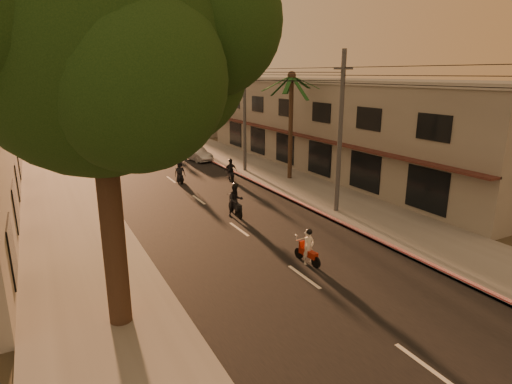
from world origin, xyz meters
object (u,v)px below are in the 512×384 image
broadleaf_tree (109,46)px  scooter_red (308,248)px  scooter_mid_a (236,201)px  scooter_far_a (180,173)px  scooter_far_b (167,144)px  scooter_mid_b (231,171)px  palm_tree (292,82)px  parked_car (197,154)px

broadleaf_tree → scooter_red: bearing=6.4°
broadleaf_tree → scooter_mid_a: (7.40, 7.95, -7.61)m
scooter_far_a → scooter_far_b: bearing=85.0°
scooter_far_b → scooter_red: bearing=-97.0°
scooter_red → scooter_far_b: scooter_far_b is taller
broadleaf_tree → scooter_far_a: broadleaf_tree is taller
broadleaf_tree → scooter_mid_b: (10.46, 15.47, -7.71)m
palm_tree → scooter_mid_a: (-7.21, -5.90, -6.28)m
broadleaf_tree → scooter_red: (7.45, 0.84, -7.79)m
broadleaf_tree → scooter_far_a: 19.64m
palm_tree → scooter_far_a: palm_tree is taller
scooter_mid_a → scooter_mid_b: scooter_mid_a is taller
scooter_red → scooter_far_a: bearing=85.8°
parked_car → scooter_far_a: bearing=-128.4°
broadleaf_tree → scooter_red: 10.81m
scooter_red → scooter_mid_b: (3.01, 14.64, 0.08)m
scooter_red → scooter_far_b: size_ratio=0.79×
scooter_red → parked_car: (3.40, 23.12, -0.06)m
scooter_mid_b → parked_car: 8.49m
scooter_far_a → palm_tree: bearing=-13.0°
scooter_far_b → parked_car: scooter_far_b is taller
palm_tree → parked_car: 12.59m
palm_tree → scooter_mid_b: 7.78m
scooter_red → scooter_mid_b: scooter_mid_b is taller
palm_tree → scooter_far_a: size_ratio=4.87×
parked_car → palm_tree: bearing=-79.8°
scooter_far_a → scooter_far_b: size_ratio=0.84×
scooter_far_b → scooter_far_a: bearing=-104.8°
palm_tree → parked_car: bearing=110.4°
scooter_red → scooter_mid_b: 14.94m
broadleaf_tree → palm_tree: (14.61, 13.86, -1.33)m
scooter_red → scooter_mid_a: bearing=84.4°
broadleaf_tree → scooter_red: broadleaf_tree is taller
palm_tree → scooter_mid_b: size_ratio=4.78×
scooter_far_a → scooter_red: bearing=-81.0°
parked_car → broadleaf_tree: bearing=-124.7°
scooter_red → scooter_mid_a: (-0.05, 7.12, 0.18)m
scooter_far_a → scooter_far_b: scooter_far_b is taller
scooter_mid_b → parked_car: size_ratio=0.43×
palm_tree → scooter_red: size_ratio=5.13×
palm_tree → scooter_far_a: 10.37m
palm_tree → scooter_red: palm_tree is taller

